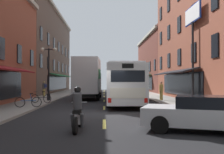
# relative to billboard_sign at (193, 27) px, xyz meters

# --- Properties ---
(ground_plane) EXTENTS (34.80, 80.00, 0.10)m
(ground_plane) POSITION_rel_billboard_sign_xyz_m (-7.05, -5.32, -6.19)
(ground_plane) COLOR black
(lane_centre_dashes) EXTENTS (0.14, 73.90, 0.01)m
(lane_centre_dashes) POSITION_rel_billboard_sign_xyz_m (-7.05, -5.57, -6.13)
(lane_centre_dashes) COLOR #DBCC4C
(lane_centre_dashes) RESTS_ON ground
(sidewalk_left) EXTENTS (3.00, 80.00, 0.14)m
(sidewalk_left) POSITION_rel_billboard_sign_xyz_m (-12.95, -5.32, -6.07)
(sidewalk_left) COLOR gray
(sidewalk_left) RESTS_ON ground
(sidewalk_right) EXTENTS (3.00, 80.00, 0.14)m
(sidewalk_right) POSITION_rel_billboard_sign_xyz_m (-1.15, -5.32, -6.07)
(sidewalk_right) COLOR gray
(sidewalk_right) RESTS_ON ground
(billboard_sign) EXTENTS (0.40, 3.35, 7.73)m
(billboard_sign) POSITION_rel_billboard_sign_xyz_m (0.00, 0.00, 0.00)
(billboard_sign) COLOR black
(billboard_sign) RESTS_ON sidewalk_right
(transit_bus) EXTENTS (2.88, 12.28, 3.14)m
(transit_bus) POSITION_rel_billboard_sign_xyz_m (-5.47, 1.46, -4.49)
(transit_bus) COLOR silver
(transit_bus) RESTS_ON ground
(box_truck) EXTENTS (2.68, 7.07, 4.06)m
(box_truck) POSITION_rel_billboard_sign_xyz_m (-8.68, 5.82, -4.08)
(box_truck) COLOR black
(box_truck) RESTS_ON ground
(sedan_near) EXTENTS (4.95, 3.30, 1.31)m
(sedan_near) POSITION_rel_billboard_sign_xyz_m (-3.25, -10.66, -5.46)
(sedan_near) COLOR silver
(sedan_near) RESTS_ON ground
(sedan_mid) EXTENTS (2.04, 4.32, 1.32)m
(sedan_mid) POSITION_rel_billboard_sign_xyz_m (-8.81, 16.20, -5.46)
(sedan_mid) COLOR silver
(sedan_mid) RESTS_ON ground
(motorcycle_rider) EXTENTS (0.62, 2.07, 1.66)m
(motorcycle_rider) POSITION_rel_billboard_sign_xyz_m (-8.06, -10.31, -5.43)
(motorcycle_rider) COLOR black
(motorcycle_rider) RESTS_ON ground
(bicycle_near) EXTENTS (1.70, 0.48, 0.91)m
(bicycle_near) POSITION_rel_billboard_sign_xyz_m (-12.04, -3.03, -5.64)
(bicycle_near) COLOR black
(bicycle_near) RESTS_ON sidewalk_left
(bicycle_mid) EXTENTS (1.68, 0.56, 0.91)m
(bicycle_mid) POSITION_rel_billboard_sign_xyz_m (-12.02, 0.29, -5.64)
(bicycle_mid) COLOR black
(bicycle_mid) RESTS_ON sidewalk_left
(pedestrian_near) EXTENTS (0.52, 0.46, 1.71)m
(pedestrian_near) POSITION_rel_billboard_sign_xyz_m (-13.86, 9.14, -5.09)
(pedestrian_near) COLOR #B29947
(pedestrian_near) RESTS_ON sidewalk_left
(pedestrian_far) EXTENTS (0.36, 0.36, 1.68)m
(pedestrian_far) POSITION_rel_billboard_sign_xyz_m (-1.91, 2.78, -5.14)
(pedestrian_far) COLOR #B29947
(pedestrian_far) RESTS_ON sidewalk_right
(street_lamp_twin) EXTENTS (1.42, 0.32, 4.71)m
(street_lamp_twin) POSITION_rel_billboard_sign_xyz_m (-11.99, 2.85, -3.37)
(street_lamp_twin) COLOR black
(street_lamp_twin) RESTS_ON sidewalk_left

